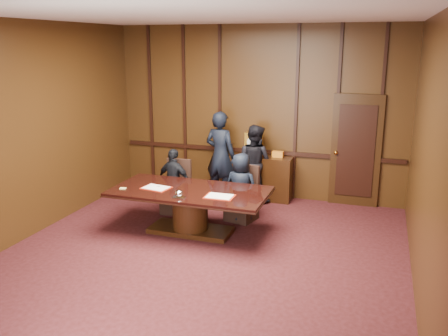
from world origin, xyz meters
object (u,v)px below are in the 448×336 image
conference_table (190,204)px  signatory_left (174,181)px  signatory_right (241,187)px  witness_left (220,155)px  sideboard (253,175)px  witness_right (255,163)px

conference_table → signatory_left: size_ratio=2.11×
signatory_right → witness_left: size_ratio=0.69×
sideboard → signatory_left: (-1.17, -1.36, 0.14)m
conference_table → witness_left: witness_left is taller
sideboard → witness_left: (-0.64, -0.23, 0.42)m
signatory_left → witness_right: witness_right is taller
signatory_left → signatory_right: 1.30m
witness_right → signatory_left: bearing=66.4°
signatory_right → witness_right: size_ratio=0.80×
sideboard → signatory_left: size_ratio=1.29×
signatory_left → signatory_right: bearing=-168.8°
witness_right → sideboard: bearing=-45.6°
conference_table → witness_right: witness_right is taller
witness_right → signatory_right: bearing=115.5°
witness_left → signatory_left: bearing=76.8°
signatory_right → witness_right: bearing=-82.0°
signatory_right → witness_left: witness_left is taller
sideboard → conference_table: 2.22m
signatory_right → witness_left: (-0.77, 1.13, 0.28)m
conference_table → witness_left: (-0.12, 1.93, 0.40)m
conference_table → signatory_right: size_ratio=2.08×
sideboard → signatory_left: sideboard is taller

